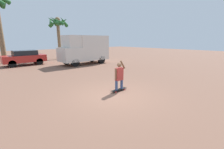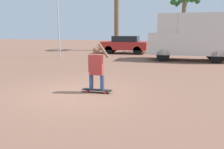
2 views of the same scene
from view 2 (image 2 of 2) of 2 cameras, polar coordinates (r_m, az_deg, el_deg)
name	(u,v)px [view 2 (image 2 of 2)]	position (r m, az deg, el deg)	size (l,w,h in m)	color
ground_plane	(76,93)	(7.39, -9.29, -4.81)	(80.00, 80.00, 0.00)	brown
skateboard	(97,90)	(7.35, -3.97, -4.10)	(1.01, 0.23, 0.10)	black
person_skateboarder	(96,66)	(7.18, -4.07, 2.30)	(0.72, 0.24, 1.56)	#384C7A
camper_van	(192,35)	(16.11, 20.10, 9.55)	(5.44, 2.29, 3.16)	black
parked_car_red	(125,44)	(20.07, 3.38, 7.93)	(4.13, 1.82, 1.58)	black
palm_tree_near_van	(185,2)	(22.51, 18.43, 17.44)	(2.96, 2.94, 5.81)	brown
flagpole	(58,7)	(17.63, -13.84, 16.64)	(0.94, 0.12, 6.73)	#B7B7BC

